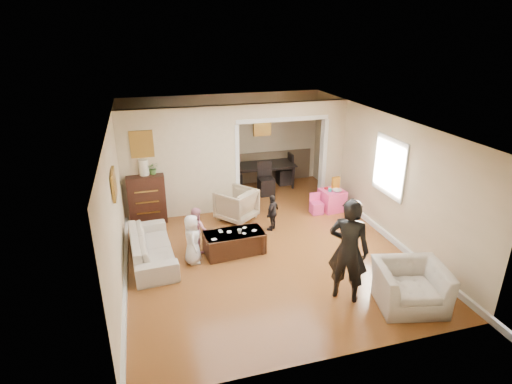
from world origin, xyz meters
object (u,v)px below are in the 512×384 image
object	(u,v)px
armchair_back	(236,204)
dresser	(147,198)
coffee_table	(234,242)
child_kneel_a	(192,239)
child_kneel_b	(197,229)
dining_table	(260,175)
child_toddler	(273,213)
armchair_front	(410,286)
play_table	(332,200)
adult_person	(348,250)
sofa	(152,247)
cyan_cup	(330,190)
coffee_cup	(239,231)
table_lamp	(144,167)

from	to	relation	value
armchair_back	dresser	world-z (taller)	dresser
dresser	coffee_table	xyz separation A→B (m)	(1.61, -1.97, -0.35)
child_kneel_a	child_kneel_b	distance (m)	0.48
armchair_back	dining_table	world-z (taller)	armchair_back
dresser	child_toddler	xyz separation A→B (m)	(2.66, -1.22, -0.16)
armchair_front	play_table	bearing A→B (deg)	96.14
dining_table	adult_person	xyz separation A→B (m)	(-0.08, -5.41, 0.56)
play_table	child_kneel_b	bearing A→B (deg)	-162.76
adult_person	sofa	bearing A→B (deg)	5.36
play_table	cyan_cup	xyz separation A→B (m)	(-0.10, -0.05, 0.30)
armchair_back	adult_person	world-z (taller)	adult_person
coffee_cup	armchair_front	bearing A→B (deg)	-46.24
coffee_table	dining_table	xyz separation A→B (m)	(1.53, 3.45, 0.12)
sofa	adult_person	distance (m)	3.77
coffee_cup	cyan_cup	distance (m)	2.96
armchair_back	cyan_cup	bearing A→B (deg)	137.12
armchair_front	armchair_back	bearing A→B (deg)	129.37
armchair_front	coffee_table	world-z (taller)	armchair_front
cyan_cup	dining_table	size ratio (longest dim) A/B	0.04
coffee_cup	adult_person	distance (m)	2.38
armchair_back	adult_person	size ratio (longest dim) A/B	0.45
sofa	cyan_cup	xyz separation A→B (m)	(4.32, 1.19, 0.27)
armchair_front	play_table	size ratio (longest dim) A/B	2.00
play_table	dining_table	bearing A→B (deg)	121.81
armchair_front	child_kneel_b	xyz separation A→B (m)	(-3.07, 2.72, 0.12)
table_lamp	coffee_cup	world-z (taller)	table_lamp
table_lamp	cyan_cup	xyz separation A→B (m)	(4.32, -0.63, -0.77)
dresser	child_toddler	distance (m)	2.93
coffee_cup	adult_person	bearing A→B (deg)	-54.69
table_lamp	child_kneel_a	distance (m)	2.40
coffee_table	child_kneel_b	world-z (taller)	child_kneel_b
armchair_front	coffee_cup	xyz separation A→B (m)	(-2.27, 2.37, 0.13)
sofa	table_lamp	world-z (taller)	table_lamp
sofa	cyan_cup	distance (m)	4.49
coffee_cup	cyan_cup	xyz separation A→B (m)	(2.61, 1.39, 0.07)
armchair_front	coffee_cup	size ratio (longest dim) A/B	11.98
play_table	adult_person	distance (m)	3.67
table_lamp	adult_person	bearing A→B (deg)	-52.11
adult_person	play_table	bearing A→B (deg)	-72.11
adult_person	table_lamp	bearing A→B (deg)	-12.14
table_lamp	coffee_cup	size ratio (longest dim) A/B	4.00
armchair_back	child_kneel_b	size ratio (longest dim) A/B	0.87
child_toddler	armchair_front	bearing A→B (deg)	67.04
adult_person	armchair_back	bearing A→B (deg)	-33.15
table_lamp	cyan_cup	bearing A→B (deg)	-8.34
coffee_cup	child_kneel_a	size ratio (longest dim) A/B	0.09
sofa	adult_person	xyz separation A→B (m)	(3.06, -2.11, 0.62)
coffee_table	coffee_cup	world-z (taller)	coffee_cup
dining_table	dresser	bearing A→B (deg)	-153.14
child_kneel_b	dresser	bearing A→B (deg)	2.93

